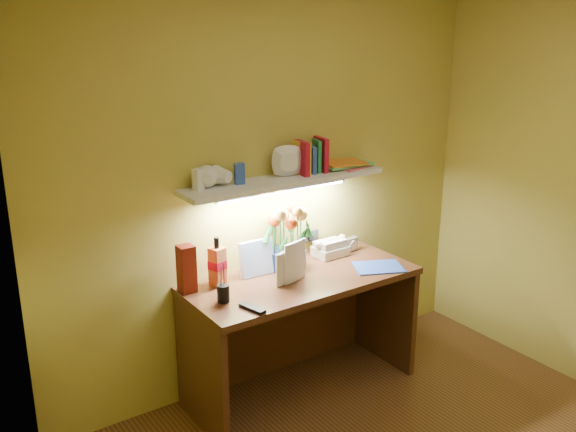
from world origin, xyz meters
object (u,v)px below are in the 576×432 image
object	(u,v)px
flower_bouquet	(288,237)
desk	(301,334)
whisky_bottle	(217,261)
desk_clock	(351,244)
telephone	(330,246)

from	to	relation	value
flower_bouquet	desk	bearing A→B (deg)	-93.69
whisky_bottle	desk_clock	bearing A→B (deg)	0.11
desk_clock	whisky_bottle	distance (m)	1.00
flower_bouquet	telephone	size ratio (longest dim) A/B	1.94
desk	telephone	bearing A→B (deg)	27.69
telephone	desk	bearing A→B (deg)	-153.59
telephone	flower_bouquet	bearing A→B (deg)	-177.55
desk_clock	desk	bearing A→B (deg)	-167.19
flower_bouquet	telephone	distance (m)	0.37
desk	desk_clock	size ratio (longest dim) A/B	15.96
desk_clock	whisky_bottle	size ratio (longest dim) A/B	0.31
desk	whisky_bottle	distance (m)	0.72
flower_bouquet	whisky_bottle	distance (m)	0.48
telephone	desk_clock	world-z (taller)	telephone
desk_clock	flower_bouquet	bearing A→B (deg)	175.73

